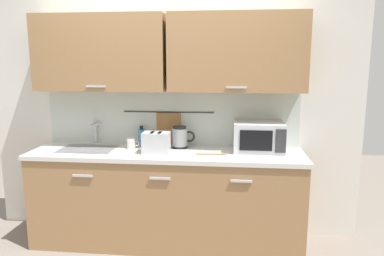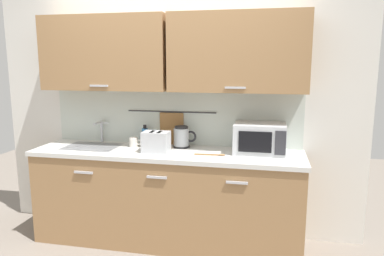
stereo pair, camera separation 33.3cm
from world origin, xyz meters
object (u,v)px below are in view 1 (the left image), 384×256
object	(u,v)px
electric_kettle	(180,137)
dish_soap_bottle	(141,137)
mug_by_kettle	(131,143)
wooden_spoon	(215,154)
mug_near_sink	(151,142)
toaster	(156,143)
microwave	(259,137)

from	to	relation	value
electric_kettle	dish_soap_bottle	xyz separation A→B (m)	(-0.40, 0.06, -0.01)
mug_by_kettle	wooden_spoon	size ratio (longest dim) A/B	0.43
mug_near_sink	mug_by_kettle	size ratio (longest dim) A/B	1.00
mug_near_sink	toaster	size ratio (longest dim) A/B	0.47
electric_kettle	dish_soap_bottle	distance (m)	0.40
dish_soap_bottle	mug_near_sink	world-z (taller)	dish_soap_bottle
mug_near_sink	toaster	world-z (taller)	toaster
microwave	mug_by_kettle	size ratio (longest dim) A/B	3.83
dish_soap_bottle	toaster	size ratio (longest dim) A/B	0.77
microwave	mug_by_kettle	world-z (taller)	microwave
microwave	mug_by_kettle	xyz separation A→B (m)	(-1.20, -0.02, -0.09)
dish_soap_bottle	microwave	bearing A→B (deg)	-6.31
electric_kettle	dish_soap_bottle	world-z (taller)	electric_kettle
microwave	mug_by_kettle	distance (m)	1.21
electric_kettle	toaster	world-z (taller)	electric_kettle
mug_near_sink	toaster	xyz separation A→B (m)	(0.09, -0.22, 0.05)
mug_near_sink	toaster	bearing A→B (deg)	-66.37
microwave	electric_kettle	world-z (taller)	microwave
electric_kettle	wooden_spoon	distance (m)	0.44
mug_near_sink	toaster	distance (m)	0.24
toaster	wooden_spoon	xyz separation A→B (m)	(0.54, -0.02, -0.09)
microwave	wooden_spoon	bearing A→B (deg)	-154.82
electric_kettle	wooden_spoon	size ratio (longest dim) A/B	0.82
dish_soap_bottle	wooden_spoon	bearing A→B (deg)	-22.67
wooden_spoon	electric_kettle	bearing A→B (deg)	144.69
wooden_spoon	dish_soap_bottle	bearing A→B (deg)	157.33
mug_near_sink	mug_by_kettle	world-z (taller)	same
toaster	mug_near_sink	bearing A→B (deg)	113.63
toaster	mug_by_kettle	xyz separation A→B (m)	(-0.27, 0.15, -0.05)
mug_by_kettle	mug_near_sink	bearing A→B (deg)	20.40
toaster	wooden_spoon	bearing A→B (deg)	-1.64
microwave	mug_near_sink	size ratio (longest dim) A/B	3.83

